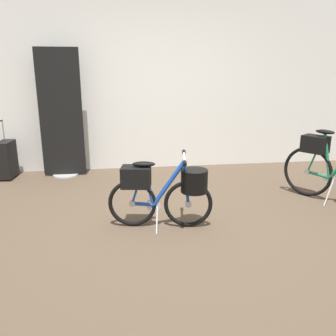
{
  "coord_description": "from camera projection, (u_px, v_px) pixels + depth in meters",
  "views": [
    {
      "loc": [
        -0.53,
        -2.99,
        1.49
      ],
      "look_at": [
        -0.07,
        0.35,
        0.55
      ],
      "focal_mm": 37.19,
      "sensor_mm": 36.0,
      "label": 1
    }
  ],
  "objects": [
    {
      "name": "ground_plane",
      "position": [
        180.0,
        233.0,
        3.32
      ],
      "size": [
        7.22,
        7.22,
        0.0
      ],
      "primitive_type": "plane",
      "color": "brown"
    },
    {
      "name": "back_wall",
      "position": [
        154.0,
        81.0,
        5.31
      ],
      "size": [
        7.22,
        0.1,
        2.71
      ],
      "primitive_type": "cube",
      "color": "white",
      "rests_on": "ground_plane"
    },
    {
      "name": "floor_banner_stand",
      "position": [
        61.0,
        120.0,
        4.95
      ],
      "size": [
        0.6,
        0.36,
        1.81
      ],
      "color": "#B7B7BC",
      "rests_on": "ground_plane"
    },
    {
      "name": "folding_bike_foreground",
      "position": [
        165.0,
        189.0,
        3.36
      ],
      "size": [
        1.02,
        0.53,
        0.73
      ],
      "color": "black",
      "rests_on": "ground_plane"
    },
    {
      "name": "display_bike_left",
      "position": [
        332.0,
        167.0,
        4.01
      ],
      "size": [
        0.79,
        1.1,
        0.92
      ],
      "color": "black",
      "rests_on": "ground_plane"
    },
    {
      "name": "rolling_suitcase",
      "position": [
        7.0,
        159.0,
        4.96
      ],
      "size": [
        0.21,
        0.37,
        0.83
      ],
      "color": "black",
      "rests_on": "ground_plane"
    }
  ]
}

